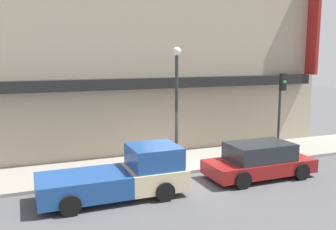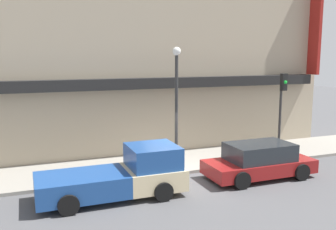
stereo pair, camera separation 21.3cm
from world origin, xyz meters
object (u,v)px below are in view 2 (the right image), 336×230
object	(u,v)px
fire_hydrant	(136,165)
pickup_truck	(122,176)
street_lamp	(176,92)
parked_car	(259,161)
traffic_light	(282,100)

from	to	relation	value
fire_hydrant	pickup_truck	bearing A→B (deg)	-120.07
fire_hydrant	street_lamp	world-z (taller)	street_lamp
pickup_truck	parked_car	world-z (taller)	pickup_truck
traffic_light	street_lamp	bearing A→B (deg)	177.57
fire_hydrant	street_lamp	distance (m)	3.52
traffic_light	fire_hydrant	bearing A→B (deg)	-178.00
street_lamp	traffic_light	xyz separation A→B (m)	(5.31, -0.23, -0.54)
traffic_light	parked_car	bearing A→B (deg)	-141.26
parked_car	fire_hydrant	size ratio (longest dim) A/B	5.98
street_lamp	parked_car	bearing A→B (deg)	-41.74
parked_car	street_lamp	distance (m)	4.45
fire_hydrant	traffic_light	size ratio (longest dim) A/B	0.19
street_lamp	pickup_truck	bearing A→B (deg)	-142.27
parked_car	fire_hydrant	xyz separation A→B (m)	(-4.61, 1.88, -0.20)
parked_car	street_lamp	world-z (taller)	street_lamp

